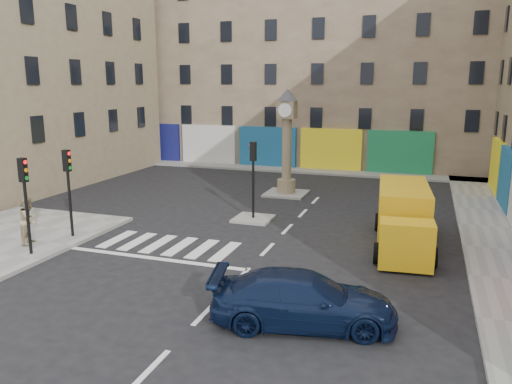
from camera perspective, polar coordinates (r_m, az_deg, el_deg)
The scene contains 14 objects.
ground at distance 16.64m, azimuth -2.92°, elevation -10.82°, with size 120.00×120.00×0.00m, color black.
sidewalk_right at distance 25.21m, azimuth 25.02°, elevation -3.70°, with size 2.60×30.00×0.15m, color gray.
sidewalk_far at distance 38.21m, azimuth 3.86°, elevation 2.60°, with size 32.00×2.40×0.15m, color gray.
island_near at distance 24.37m, azimuth -0.32°, elevation -3.06°, with size 1.80×1.80×0.12m, color gray.
island_far at distance 29.93m, azimuth 3.46°, elevation -0.16°, with size 2.40×2.40×0.12m, color gray.
building_far at distance 43.33m, azimuth 6.10°, elevation 14.89°, with size 32.00×10.00×17.00m, color gray.
building_left at distance 36.03m, azimuth -25.13°, elevation 12.76°, with size 8.00×20.00×15.00m, color #897759.
traffic_light_left_near at distance 20.47m, azimuth -24.90°, elevation 0.15°, with size 0.28×0.22×3.70m.
traffic_light_left_far at distance 22.22m, azimuth -20.67°, elevation 1.39°, with size 0.28×0.22×3.70m.
traffic_light_island at distance 23.82m, azimuth -0.32°, elevation 2.81°, with size 0.28×0.22×3.70m.
clock_pillar at distance 29.37m, azimuth 3.55°, elevation 6.49°, with size 1.20×1.20×6.10m.
navy_sedan at distance 14.04m, azimuth 5.41°, elevation -12.13°, with size 2.07×5.09×1.48m, color black.
yellow_van at distance 21.29m, azimuth 16.48°, elevation -2.75°, with size 2.66×6.67×2.37m.
pedestrian_tan at distance 22.15m, azimuth -24.48°, elevation -2.95°, with size 0.94×0.73×1.94m, color #9B865F.
Camera 1 is at (5.73, -14.18, 6.55)m, focal length 35.00 mm.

